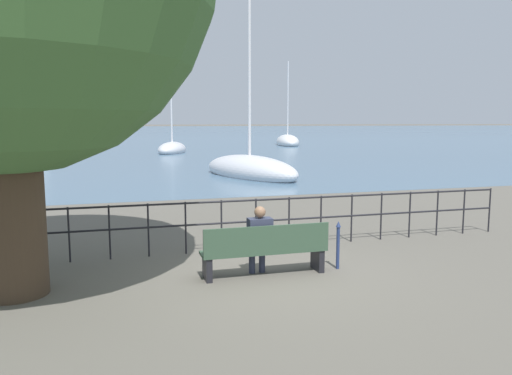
# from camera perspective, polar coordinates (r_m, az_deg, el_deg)

# --- Properties ---
(ground_plane) EXTENTS (1000.00, 1000.00, 0.00)m
(ground_plane) POSITION_cam_1_polar(r_m,az_deg,el_deg) (8.72, 0.93, -9.93)
(ground_plane) COLOR #605B51
(harbor_water) EXTENTS (600.00, 300.00, 0.01)m
(harbor_water) POSITION_cam_1_polar(r_m,az_deg,el_deg) (166.71, -15.43, 6.34)
(harbor_water) COLOR slate
(harbor_water) RESTS_ON ground_plane
(park_bench) EXTENTS (2.18, 0.45, 0.90)m
(park_bench) POSITION_cam_1_polar(r_m,az_deg,el_deg) (8.54, 1.07, -7.20)
(park_bench) COLOR #334C38
(park_bench) RESTS_ON ground_plane
(seated_person_left) EXTENTS (0.41, 0.35, 1.20)m
(seated_person_left) POSITION_cam_1_polar(r_m,az_deg,el_deg) (8.54, 0.38, -5.72)
(seated_person_left) COLOR #2D3347
(seated_person_left) RESTS_ON ground_plane
(promenade_railing) EXTENTS (12.39, 0.04, 1.05)m
(promenade_railing) POSITION_cam_1_polar(r_m,az_deg,el_deg) (10.20, -1.97, -3.35)
(promenade_railing) COLOR black
(promenade_railing) RESTS_ON ground_plane
(closed_umbrella) EXTENTS (0.09, 0.09, 0.87)m
(closed_umbrella) POSITION_cam_1_polar(r_m,az_deg,el_deg) (9.05, 9.36, -6.20)
(closed_umbrella) COLOR navy
(closed_umbrella) RESTS_ON ground_plane
(sailboat_0) EXTENTS (4.05, 7.99, 9.82)m
(sailboat_0) POSITION_cam_1_polar(r_m,az_deg,el_deg) (56.77, 3.63, 5.22)
(sailboat_0) COLOR white
(sailboat_0) RESTS_ON ground_plane
(sailboat_1) EXTENTS (4.32, 7.17, 11.08)m
(sailboat_1) POSITION_cam_1_polar(r_m,az_deg,el_deg) (23.98, -0.73, 2.07)
(sailboat_1) COLOR silver
(sailboat_1) RESTS_ON ground_plane
(sailboat_3) EXTENTS (3.77, 5.58, 13.00)m
(sailboat_3) POSITION_cam_1_polar(r_m,az_deg,el_deg) (43.14, -9.56, 4.42)
(sailboat_3) COLOR silver
(sailboat_3) RESTS_ON ground_plane
(harbor_lighthouse) EXTENTS (5.19, 5.19, 18.33)m
(harbor_lighthouse) POSITION_cam_1_polar(r_m,az_deg,el_deg) (137.44, -23.83, 9.34)
(harbor_lighthouse) COLOR white
(harbor_lighthouse) RESTS_ON ground_plane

